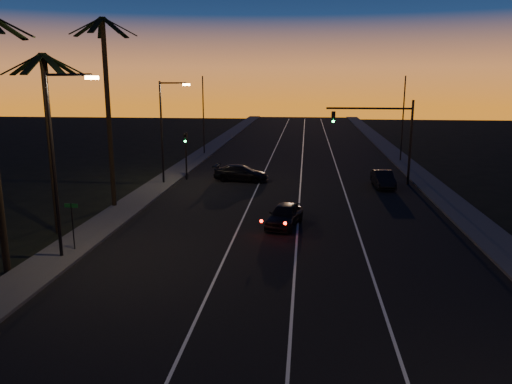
# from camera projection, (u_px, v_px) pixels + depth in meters

# --- Properties ---
(road) EXTENTS (20.00, 170.00, 0.01)m
(road) POSITION_uv_depth(u_px,v_px,m) (291.00, 212.00, 33.26)
(road) COLOR black
(road) RESTS_ON ground
(sidewalk_left) EXTENTS (2.40, 170.00, 0.16)m
(sidewalk_left) POSITION_uv_depth(u_px,v_px,m) (128.00, 207.00, 34.34)
(sidewalk_left) COLOR #393937
(sidewalk_left) RESTS_ON ground
(sidewalk_right) EXTENTS (2.40, 170.00, 0.16)m
(sidewalk_right) POSITION_uv_depth(u_px,v_px,m) (465.00, 215.00, 32.15)
(sidewalk_right) COLOR #393937
(sidewalk_right) RESTS_ON ground
(lane_stripe_left) EXTENTS (0.12, 160.00, 0.01)m
(lane_stripe_left) POSITION_uv_depth(u_px,v_px,m) (247.00, 210.00, 33.55)
(lane_stripe_left) COLOR silver
(lane_stripe_left) RESTS_ON road
(lane_stripe_mid) EXTENTS (0.12, 160.00, 0.01)m
(lane_stripe_mid) POSITION_uv_depth(u_px,v_px,m) (299.00, 212.00, 33.21)
(lane_stripe_mid) COLOR silver
(lane_stripe_mid) RESTS_ON road
(lane_stripe_right) EXTENTS (0.12, 160.00, 0.01)m
(lane_stripe_right) POSITION_uv_depth(u_px,v_px,m) (352.00, 213.00, 32.86)
(lane_stripe_right) COLOR silver
(lane_stripe_right) RESTS_ON road
(palm_mid) EXTENTS (4.25, 4.16, 10.03)m
(palm_mid) POSITION_uv_depth(u_px,v_px,m) (49.00, 124.00, 27.35)
(palm_mid) COLOR black
(palm_mid) RESTS_ON ground
(palm_far) EXTENTS (4.25, 4.16, 12.53)m
(palm_far) POSITION_uv_depth(u_px,v_px,m) (107.00, 95.00, 32.77)
(palm_far) COLOR black
(palm_far) RESTS_ON ground
(streetlight_left_near) EXTENTS (2.55, 0.26, 9.00)m
(streetlight_left_near) POSITION_uv_depth(u_px,v_px,m) (58.00, 152.00, 23.43)
(streetlight_left_near) COLOR black
(streetlight_left_near) RESTS_ON ground
(streetlight_left_far) EXTENTS (2.55, 0.26, 8.50)m
(streetlight_left_far) POSITION_uv_depth(u_px,v_px,m) (165.00, 124.00, 40.95)
(streetlight_left_far) COLOR black
(streetlight_left_far) RESTS_ON ground
(street_sign) EXTENTS (0.70, 0.06, 2.60)m
(street_sign) POSITION_uv_depth(u_px,v_px,m) (72.00, 221.00, 25.22)
(street_sign) COLOR black
(street_sign) RESTS_ON ground
(signal_mast) EXTENTS (7.10, 0.41, 7.00)m
(signal_mast) POSITION_uv_depth(u_px,v_px,m) (382.00, 127.00, 41.20)
(signal_mast) COLOR black
(signal_mast) RESTS_ON ground
(signal_post) EXTENTS (0.28, 0.37, 4.20)m
(signal_post) POSITION_uv_depth(u_px,v_px,m) (186.00, 147.00, 43.24)
(signal_post) COLOR black
(signal_post) RESTS_ON ground
(far_pole_left) EXTENTS (0.14, 0.14, 9.00)m
(far_pole_left) POSITION_uv_depth(u_px,v_px,m) (203.00, 116.00, 57.60)
(far_pole_left) COLOR black
(far_pole_left) RESTS_ON ground
(far_pole_right) EXTENTS (0.14, 0.14, 9.00)m
(far_pole_right) POSITION_uv_depth(u_px,v_px,m) (403.00, 119.00, 52.53)
(far_pole_right) COLOR black
(far_pole_right) RESTS_ON ground
(lead_car) EXTENTS (2.52, 4.74, 1.38)m
(lead_car) POSITION_uv_depth(u_px,v_px,m) (285.00, 215.00, 29.88)
(lead_car) COLOR black
(lead_car) RESTS_ON road
(right_car) EXTENTS (1.62, 4.16, 1.35)m
(right_car) POSITION_uv_depth(u_px,v_px,m) (383.00, 179.00, 40.63)
(right_car) COLOR black
(right_car) RESTS_ON road
(cross_car) EXTENTS (4.95, 2.47, 1.38)m
(cross_car) POSITION_uv_depth(u_px,v_px,m) (241.00, 173.00, 43.21)
(cross_car) COLOR black
(cross_car) RESTS_ON road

